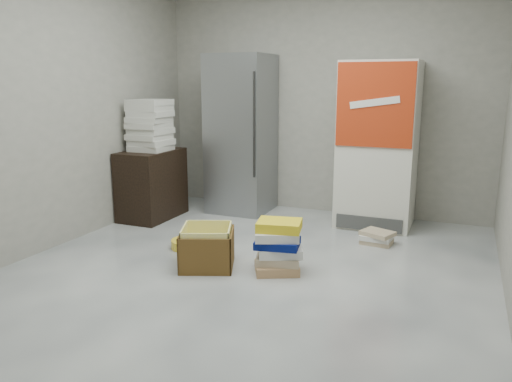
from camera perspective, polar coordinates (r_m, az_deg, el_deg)
The scene contains 10 objects.
ground at distance 4.10m, azimuth -2.50°, elevation -10.34°, with size 5.00×5.00×0.00m, color silver.
room_shell at distance 3.79m, azimuth -2.77°, elevation 15.61°, with size 4.04×5.04×2.82m.
steel_fridge at distance 6.13m, azimuth -1.67°, elevation 6.48°, with size 0.70×0.72×1.90m.
coke_cooler at distance 5.65m, azimuth 13.78°, elevation 5.15°, with size 0.80×0.73×1.80m.
wood_shelf at distance 5.99m, azimuth -11.82°, elevation 0.75°, with size 0.50×0.80×0.80m, color black.
supply_box_stack at distance 5.89m, azimuth -12.01°, elevation 7.36°, with size 0.44×0.44×0.58m.
phonebook_stack_main at distance 4.23m, azimuth 2.54°, elevation -6.37°, with size 0.46×0.44×0.45m.
phonebook_stack_side at distance 5.13m, azimuth 13.64°, elevation -5.17°, with size 0.36×0.32×0.13m.
cardboard_box at distance 4.39m, azimuth -5.61°, elevation -6.74°, with size 0.58×0.58×0.36m.
bucket_lid at distance 4.92m, azimuth -7.82°, elevation -5.99°, with size 0.32×0.32×0.08m, color yellow.
Camera 1 is at (1.63, -3.41, 1.59)m, focal length 35.00 mm.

